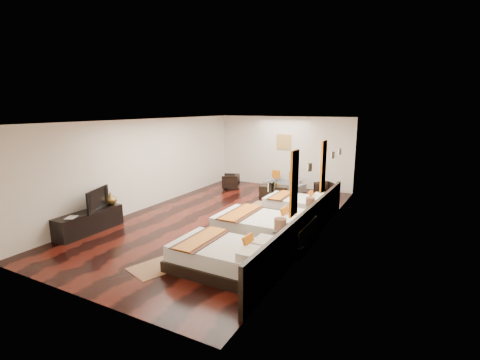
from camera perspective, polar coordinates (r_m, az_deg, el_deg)
The scene contains 30 objects.
floor at distance 10.01m, azimuth -2.71°, elevation -6.40°, with size 5.50×9.50×0.01m, color black.
ceiling at distance 9.50m, azimuth -2.88°, elevation 9.84°, with size 5.50×9.50×0.01m, color white.
back_wall at distance 13.91m, azimuth 7.25°, elevation 4.64°, with size 5.50×0.01×2.80m, color silver.
left_wall at distance 11.29m, azimuth -14.91°, elevation 2.64°, with size 0.01×9.50×2.80m, color silver.
right_wall at distance 8.61m, azimuth 13.16°, elevation -0.09°, with size 0.01×9.50×2.80m, color silver.
headboard_panel at distance 8.13m, azimuth 11.10°, elevation -7.67°, with size 0.08×6.60×0.90m, color black.
bed_near at distance 6.89m, azimuth -2.19°, elevation -12.66°, with size 2.16×1.36×0.83m.
bed_mid at distance 8.38m, azimuth 4.09°, elevation -7.91°, with size 2.35×1.48×0.90m.
bed_far at distance 10.60m, azimuth 9.49°, elevation -4.08°, with size 1.91×1.20×0.73m.
nightstand_a at distance 7.32m, azimuth 6.58°, elevation -10.84°, with size 0.47×0.47×0.92m.
nightstand_b at distance 9.23m, azimuth 11.44°, elevation -6.26°, with size 0.44×0.44×0.86m.
jute_mat_near at distance 7.37m, azimuth -12.92°, elevation -13.63°, with size 0.75×1.20×0.01m, color #946B4B.
jute_mat_mid at distance 8.97m, azimuth -3.77°, elevation -8.59°, with size 0.75×1.20×0.01m, color #946B4B.
jute_mat_far at distance 11.18m, azimuth 3.38°, elevation -4.40°, with size 0.75×1.20×0.01m, color #946B4B.
tv_console at distance 9.69m, azimuth -23.69°, elevation -6.35°, with size 0.50×1.80×0.55m, color black.
tv at distance 9.60m, azimuth -22.99°, elevation -2.95°, with size 1.00×0.13×0.57m, color black.
book at distance 9.26m, azimuth -26.78°, elevation -5.58°, with size 0.22×0.30×0.03m, color black.
figurine at distance 10.02m, azimuth -20.63°, elevation -2.88°, with size 0.32×0.32×0.33m, color brown.
sofa at distance 13.36m, azimuth 7.35°, elevation -0.75°, with size 1.59×0.62×0.46m, color gray.
armchair_left at distance 13.54m, azimuth -1.53°, elevation -0.24°, with size 0.62×0.64×0.58m, color black.
armchair_right at distance 12.50m, azimuth 13.94°, elevation -1.67°, with size 0.60×0.62×0.56m, color black.
coffee_table at distance 12.41m, azimuth 5.63°, elevation -1.84°, with size 1.00×0.50×0.40m, color black.
table_plant at distance 12.25m, azimuth 5.93°, elevation -0.47°, with size 0.23×0.20×0.25m, color #326220.
orange_panel_a at distance 6.77m, azimuth 8.96°, elevation -0.56°, with size 0.04×0.40×1.30m, color #D86014.
orange_panel_b at distance 8.85m, azimuth 13.63°, elevation 2.19°, with size 0.04×0.40×1.30m, color #D86014.
sconce_near at distance 5.74m, azimuth 5.18°, elevation -1.19°, with size 0.07×0.12×0.18m.
sconce_mid at distance 7.78m, azimuth 11.47°, elevation 2.10°, with size 0.07×0.12×0.18m.
sconce_far at distance 9.89m, azimuth 15.13°, elevation 3.99°, with size 0.07×0.12×0.18m.
sconce_lounge at distance 10.76m, azimuth 16.21°, elevation 4.55°, with size 0.07×0.12×0.18m.
gold_artwork at distance 13.84m, azimuth 7.27°, elevation 6.28°, with size 0.60×0.04×0.60m, color #AD873F.
Camera 1 is at (4.85, -8.17, 3.15)m, focal length 25.77 mm.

